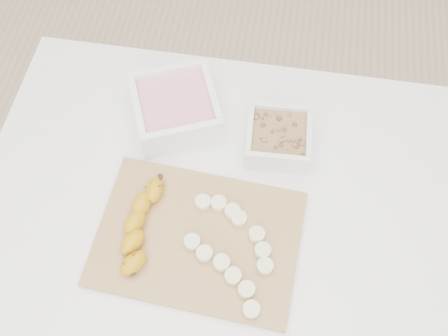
# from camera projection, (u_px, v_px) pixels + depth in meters

# --- Properties ---
(ground) EXTENTS (3.50, 3.50, 0.00)m
(ground) POSITION_uv_depth(u_px,v_px,m) (223.00, 288.00, 1.68)
(ground) COLOR #C6AD89
(ground) RESTS_ON ground
(table) EXTENTS (1.00, 0.70, 0.75)m
(table) POSITION_uv_depth(u_px,v_px,m) (222.00, 213.00, 1.10)
(table) COLOR white
(table) RESTS_ON ground
(bowl_yogurt) EXTENTS (0.23, 0.23, 0.08)m
(bowl_yogurt) POSITION_uv_depth(u_px,v_px,m) (176.00, 108.00, 1.06)
(bowl_yogurt) COLOR white
(bowl_yogurt) RESTS_ON table
(bowl_granola) EXTENTS (0.14, 0.14, 0.06)m
(bowl_granola) POSITION_uv_depth(u_px,v_px,m) (278.00, 138.00, 1.04)
(bowl_granola) COLOR white
(bowl_granola) RESTS_ON table
(cutting_board) EXTENTS (0.40, 0.30, 0.01)m
(cutting_board) POSITION_uv_depth(u_px,v_px,m) (198.00, 238.00, 0.96)
(cutting_board) COLOR tan
(cutting_board) RESTS_ON table
(banana) EXTENTS (0.10, 0.20, 0.03)m
(banana) POSITION_uv_depth(u_px,v_px,m) (140.00, 227.00, 0.95)
(banana) COLOR #BE8209
(banana) RESTS_ON cutting_board
(banana_slices) EXTENTS (0.17, 0.23, 0.02)m
(banana_slices) POSITION_uv_depth(u_px,v_px,m) (233.00, 247.00, 0.94)
(banana_slices) COLOR beige
(banana_slices) RESTS_ON cutting_board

